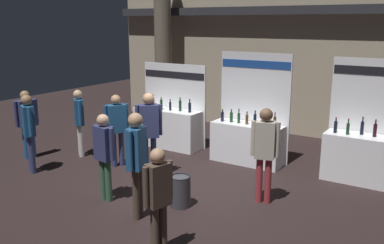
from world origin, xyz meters
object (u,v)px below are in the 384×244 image
object	(u,v)px
exhibitor_booth_1	(248,137)
visitor_6	(29,127)
exhibitor_booth_2	(360,152)
exhibitor_booth_0	(168,125)
visitor_4	(149,126)
visitor_0	(27,118)
visitor_2	(158,195)
visitor_5	(136,156)
visitor_1	(104,150)
trash_bin	(180,191)
visitor_8	(117,124)
visitor_9	(79,118)
visitor_7	(265,147)

from	to	relation	value
exhibitor_booth_1	visitor_6	distance (m)	4.99
exhibitor_booth_2	visitor_6	bearing A→B (deg)	-151.59
exhibitor_booth_0	visitor_4	bearing A→B (deg)	-64.19
visitor_0	visitor_2	xyz separation A→B (m)	(5.41, -1.85, -0.08)
visitor_4	visitor_6	xyz separation A→B (m)	(-2.39, -1.22, -0.08)
visitor_5	visitor_6	world-z (taller)	visitor_5
visitor_1	exhibitor_booth_0	bearing A→B (deg)	115.44
trash_bin	visitor_4	bearing A→B (deg)	147.37
exhibitor_booth_1	trash_bin	xyz separation A→B (m)	(0.04, -2.93, -0.32)
trash_bin	visitor_8	bearing A→B (deg)	157.07
visitor_6	visitor_5	bearing A→B (deg)	-161.07
visitor_8	visitor_9	world-z (taller)	visitor_8
visitor_7	visitor_9	distance (m)	4.99
exhibitor_booth_1	visitor_4	size ratio (longest dim) A/B	1.41
visitor_5	visitor_6	distance (m)	3.49
exhibitor_booth_1	visitor_7	bearing A→B (deg)	-57.60
exhibitor_booth_1	visitor_5	bearing A→B (deg)	-94.80
exhibitor_booth_2	exhibitor_booth_0	bearing A→B (deg)	-178.93
visitor_0	visitor_8	bearing A→B (deg)	113.90
trash_bin	visitor_9	world-z (taller)	visitor_9
exhibitor_booth_1	visitor_4	distance (m)	2.50
exhibitor_booth_2	visitor_2	bearing A→B (deg)	-111.05
exhibitor_booth_1	visitor_6	xyz separation A→B (m)	(-3.77, -3.24, 0.43)
exhibitor_booth_1	visitor_9	distance (m)	4.17
visitor_5	visitor_6	size ratio (longest dim) A/B	1.05
exhibitor_booth_1	exhibitor_booth_2	size ratio (longest dim) A/B	1.01
exhibitor_booth_1	exhibitor_booth_2	xyz separation A→B (m)	(2.50, 0.15, 0.01)
visitor_1	visitor_9	bearing A→B (deg)	154.32
exhibitor_booth_0	visitor_7	size ratio (longest dim) A/B	1.23
visitor_0	visitor_2	bearing A→B (deg)	76.99
visitor_6	visitor_7	size ratio (longest dim) A/B	0.98
visitor_4	visitor_7	size ratio (longest dim) A/B	1.03
visitor_1	visitor_8	xyz separation A→B (m)	(-1.14, 1.57, 0.03)
exhibitor_booth_1	visitor_8	world-z (taller)	exhibitor_booth_1
visitor_1	exhibitor_booth_2	bearing A→B (deg)	51.78
visitor_4	trash_bin	bearing A→B (deg)	103.03
visitor_5	visitor_9	distance (m)	3.91
visitor_4	visitor_9	world-z (taller)	visitor_4
visitor_0	visitor_5	distance (m)	4.51
visitor_1	visitor_4	bearing A→B (deg)	101.55
visitor_2	visitor_0	bearing A→B (deg)	-93.38
trash_bin	visitor_5	world-z (taller)	visitor_5
exhibitor_booth_0	visitor_2	bearing A→B (deg)	-55.56
visitor_0	visitor_1	distance (m)	3.49
exhibitor_booth_2	visitor_5	size ratio (longest dim) A/B	1.39
visitor_2	visitor_8	distance (m)	4.08
exhibitor_booth_0	visitor_2	distance (m)	5.50
visitor_0	visitor_4	xyz separation A→B (m)	(3.31, 0.59, 0.10)
visitor_5	visitor_8	distance (m)	2.79
exhibitor_booth_1	visitor_9	world-z (taller)	exhibitor_booth_1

